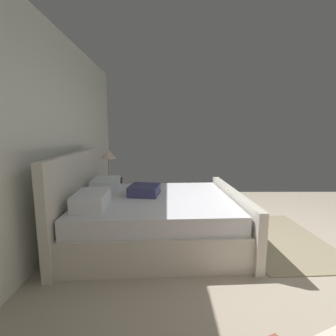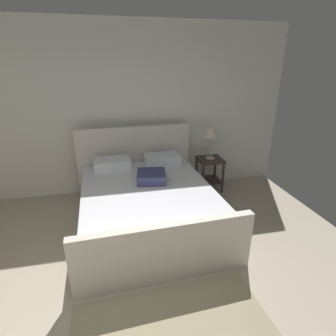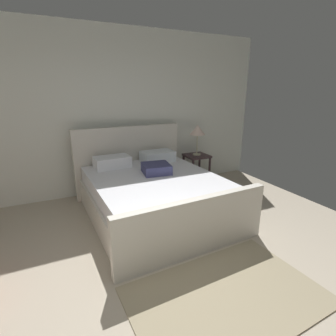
# 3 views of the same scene
# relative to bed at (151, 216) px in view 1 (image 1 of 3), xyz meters

# --- Properties ---
(ground_plane) EXTENTS (6.16, 6.30, 0.02)m
(ground_plane) POSITION_rel_bed_xyz_m (-0.44, -1.93, -0.36)
(ground_plane) COLOR #AFA18C
(wall_back) EXTENTS (6.28, 0.12, 2.87)m
(wall_back) POSITION_rel_bed_xyz_m (-0.44, 1.29, 1.09)
(wall_back) COLOR silver
(wall_back) RESTS_ON ground
(bed) EXTENTS (2.04, 2.37, 1.22)m
(bed) POSITION_rel_bed_xyz_m (0.00, 0.00, 0.00)
(bed) COLOR beige
(bed) RESTS_ON ground
(nightstand_right) EXTENTS (0.44, 0.44, 0.60)m
(nightstand_right) POSITION_rel_bed_xyz_m (1.29, 0.89, 0.06)
(nightstand_right) COLOR #39282C
(nightstand_right) RESTS_ON ground
(table_lamp_right) EXTENTS (0.30, 0.30, 0.59)m
(table_lamp_right) POSITION_rel_bed_xyz_m (1.29, 0.89, 0.73)
(table_lamp_right) COLOR #B7B293
(table_lamp_right) RESTS_ON nightstand_right
(area_rug) EXTENTS (1.83, 1.23, 0.01)m
(area_rug) POSITION_rel_bed_xyz_m (0.00, -1.82, -0.34)
(area_rug) COLOR gray
(area_rug) RESTS_ON ground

